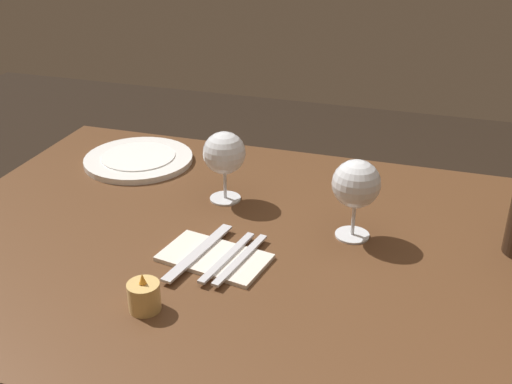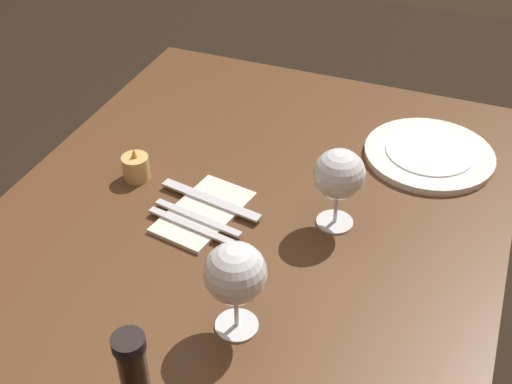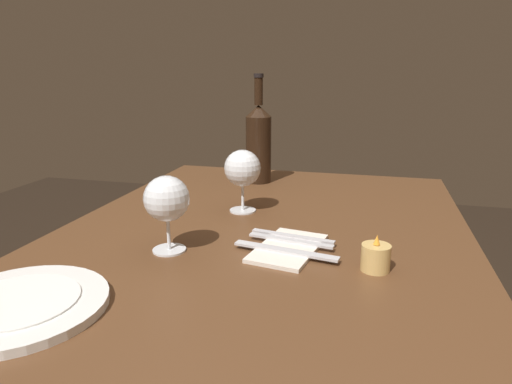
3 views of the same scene
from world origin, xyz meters
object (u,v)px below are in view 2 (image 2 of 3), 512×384
object	(u,v)px
wine_glass_right	(339,176)
fork_inner	(198,218)
wine_glass_left	(235,275)
fork_outer	(192,226)
votive_candle	(136,168)
table_knife	(211,200)
dinner_plate	(429,154)
folded_napkin	(204,212)

from	to	relation	value
wine_glass_right	fork_inner	distance (m)	0.26
wine_glass_left	wine_glass_right	xyz separation A→B (m)	(0.28, -0.07, -0.00)
fork_inner	fork_outer	distance (m)	0.03
votive_candle	table_knife	size ratio (longest dim) A/B	0.32
fork_inner	wine_glass_left	bearing A→B (deg)	-141.36
fork_inner	dinner_plate	bearing A→B (deg)	-44.45
table_knife	fork_inner	bearing A→B (deg)	180.00
wine_glass_left	dinner_plate	xyz separation A→B (m)	(0.55, -0.19, -0.10)
dinner_plate	fork_outer	bearing A→B (deg)	137.50
folded_napkin	table_knife	xyz separation A→B (m)	(0.03, 0.00, 0.01)
wine_glass_right	table_knife	size ratio (longest dim) A/B	0.72
folded_napkin	table_knife	bearing A→B (deg)	0.00
votive_candle	table_knife	bearing A→B (deg)	-98.01
fork_inner	table_knife	size ratio (longest dim) A/B	0.85
wine_glass_right	folded_napkin	xyz separation A→B (m)	(-0.06, 0.23, -0.10)
wine_glass_right	wine_glass_left	bearing A→B (deg)	166.18
fork_inner	wine_glass_right	bearing A→B (deg)	-68.96
wine_glass_right	fork_inner	world-z (taller)	wine_glass_right
folded_napkin	fork_inner	size ratio (longest dim) A/B	1.15
wine_glass_left	folded_napkin	distance (m)	0.29
votive_candle	fork_inner	world-z (taller)	votive_candle
wine_glass_right	votive_candle	distance (m)	0.40
fork_outer	table_knife	xyz separation A→B (m)	(0.08, 0.00, 0.00)
votive_candle	fork_outer	size ratio (longest dim) A/B	0.37
votive_candle	wine_glass_right	bearing A→B (deg)	-88.70
fork_inner	fork_outer	world-z (taller)	same
wine_glass_right	fork_outer	world-z (taller)	wine_glass_right
wine_glass_left	fork_inner	world-z (taller)	wine_glass_left
wine_glass_right	dinner_plate	world-z (taller)	wine_glass_right
table_knife	dinner_plate	bearing A→B (deg)	-49.26
folded_napkin	dinner_plate	bearing A→B (deg)	-46.54
fork_outer	table_knife	distance (m)	0.08
fork_outer	votive_candle	bearing A→B (deg)	58.27
wine_glass_right	folded_napkin	distance (m)	0.26
wine_glass_left	votive_candle	xyz separation A→B (m)	(0.28, 0.33, -0.09)
wine_glass_right	dinner_plate	bearing A→B (deg)	-24.24
wine_glass_left	fork_outer	distance (m)	0.25
folded_napkin	wine_glass_left	bearing A→B (deg)	-144.64
wine_glass_right	fork_inner	bearing A→B (deg)	111.04
wine_glass_right	folded_napkin	size ratio (longest dim) A/B	0.74
table_knife	fork_outer	bearing A→B (deg)	180.00
wine_glass_left	wine_glass_right	size ratio (longest dim) A/B	1.03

